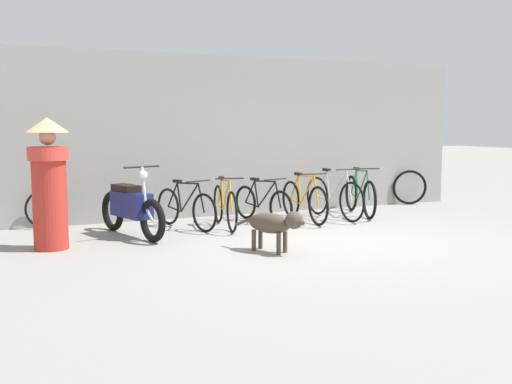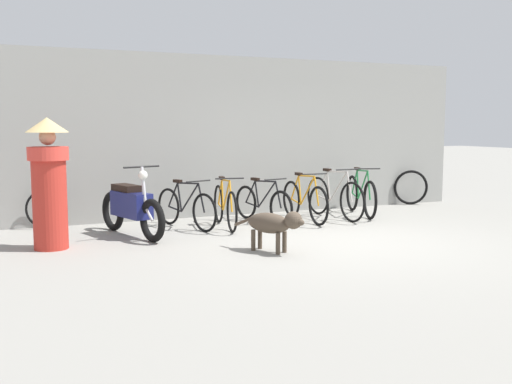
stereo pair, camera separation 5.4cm
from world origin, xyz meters
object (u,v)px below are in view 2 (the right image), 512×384
Objects in this scene: bicycle_3 at (304,201)px; stray_dog at (274,224)px; bicycle_4 at (334,197)px; bicycle_5 at (361,195)px; bicycle_2 at (263,204)px; person_in_robes at (49,180)px; bicycle_1 at (225,206)px; motorcycle at (131,207)px; bicycle_0 at (186,208)px; spare_tire_left at (46,209)px; spare_tire_right at (411,187)px.

bicycle_3 is 2.65m from stray_dog.
bicycle_3 is at bearing -86.40° from bicycle_4.
bicycle_3 is at bearing -63.97° from bicycle_5.
person_in_robes reaches higher than bicycle_2.
bicycle_1 reaches higher than stray_dog.
bicycle_2 is 0.88× the size of person_in_robes.
bicycle_4 is 0.97× the size of motorcycle.
bicycle_3 is 1.65× the size of stray_dog.
bicycle_0 is 2.40m from person_in_robes.
spare_tire_right reaches higher than spare_tire_left.
spare_tire_left reaches higher than stray_dog.
person_in_robes is (-2.17, -0.83, 0.61)m from bicycle_0.
motorcycle is at bearing -88.51° from bicycle_0.
spare_tire_right is at bearing 111.24° from bicycle_1.
bicycle_2 reaches higher than spare_tire_left.
spare_tire_right is (1.79, 0.80, -0.00)m from bicycle_5.
bicycle_0 reaches higher than spare_tire_right.
bicycle_5 reaches higher than stray_dog.
motorcycle is 2.50× the size of spare_tire_right.
spare_tire_right is (2.45, 0.94, -0.01)m from bicycle_4.
bicycle_3 is 0.97× the size of bicycle_5.
motorcycle is at bearing -171.56° from stray_dog.
bicycle_3 is 0.93× the size of motorcycle.
bicycle_2 is 0.88× the size of bicycle_4.
person_in_robes is 2.74× the size of spare_tire_left.
spare_tire_left is at bearing 179.90° from spare_tire_right.
bicycle_5 is 1.69× the size of stray_dog.
bicycle_3 reaches higher than spare_tire_right.
bicycle_1 is 1.59m from motorcycle.
spare_tire_right is (6.18, 1.21, -0.07)m from motorcycle.
spare_tire_right is at bearing 130.29° from bicycle_5.
stray_dog is at bearing -34.22° from bicycle_2.
bicycle_4 is 5.03m from person_in_robes.
bicycle_5 is 4.41m from motorcycle.
spare_tire_right is (3.11, 1.02, 0.01)m from bicycle_3.
bicycle_0 is at bearing 176.77° from person_in_robes.
motorcycle is at bearing -75.63° from bicycle_1.
stray_dog is (-0.11, -2.08, 0.03)m from bicycle_1.
stray_dog is 1.41× the size of spare_tire_right.
bicycle_0 is 0.88× the size of bicycle_4.
bicycle_4 reaches higher than bicycle_0.
bicycle_5 reaches higher than bicycle_2.
bicycle_0 reaches higher than bicycle_2.
bicycle_5 is (1.32, 0.23, 0.01)m from bicycle_3.
spare_tire_left is (-5.52, 0.81, -0.05)m from bicycle_5.
spare_tire_left is at bearing -116.96° from person_in_robes.
motorcycle is at bearing -85.40° from bicycle_3.
spare_tire_left is (-4.20, 1.03, -0.03)m from bicycle_3.
person_in_robes is (-5.60, -0.91, 0.57)m from bicycle_5.
spare_tire_left is at bearing -102.96° from bicycle_1.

